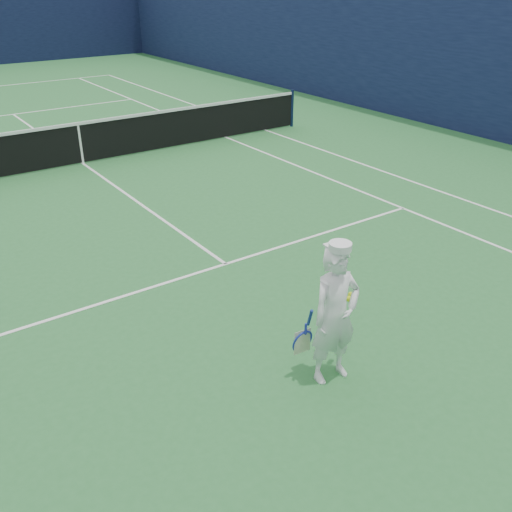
% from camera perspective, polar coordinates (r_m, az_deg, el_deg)
% --- Properties ---
extents(ground, '(80.00, 80.00, 0.00)m').
position_cam_1_polar(ground, '(14.52, -16.89, 8.81)').
color(ground, '#286B32').
rests_on(ground, ground).
extents(court_markings, '(11.03, 23.83, 0.01)m').
position_cam_1_polar(court_markings, '(14.52, -16.89, 8.82)').
color(court_markings, white).
rests_on(court_markings, ground).
extents(windscreen_fence, '(20.12, 36.12, 4.00)m').
position_cam_1_polar(windscreen_fence, '(14.07, -18.00, 16.55)').
color(windscreen_fence, black).
rests_on(windscreen_fence, ground).
extents(tennis_net, '(12.88, 0.09, 1.07)m').
position_cam_1_polar(tennis_net, '(14.37, -17.18, 10.91)').
color(tennis_net, '#141E4C').
rests_on(tennis_net, ground).
extents(tennis_player, '(0.76, 0.50, 1.70)m').
position_cam_1_polar(tennis_player, '(6.30, 7.90, -5.86)').
color(tennis_player, white).
rests_on(tennis_player, ground).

